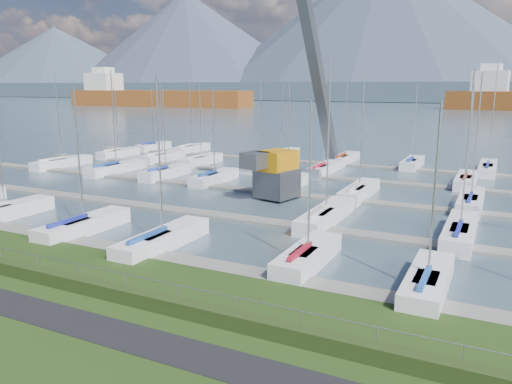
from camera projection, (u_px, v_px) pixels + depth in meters
The scene contains 10 objects.
path at pixel (98, 328), 20.96m from camera, with size 160.00×2.00×0.04m, color black.
water at pixel (474, 106), 251.48m from camera, with size 800.00×540.00×0.20m, color #40535E.
hedge at pixel (138, 298), 23.17m from camera, with size 80.00×0.70×0.70m, color #243413.
fence at pixel (142, 278), 23.34m from camera, with size 0.04×0.04×80.00m, color gray.
foothill at pixel (482, 92), 311.46m from camera, with size 900.00×80.00×12.00m, color #425461.
mountains at pixel (503, 34), 365.12m from camera, with size 1190.00×360.00×115.00m.
docks at pixel (323, 198), 46.42m from camera, with size 90.00×41.60×0.25m.
crane at pixel (287, 137), 45.95m from camera, with size 5.11×13.44×22.35m.
cargo_ship_west at pixel (151, 98), 247.49m from camera, with size 94.99×24.20×21.50m.
sailboat_fleet at pixel (319, 134), 48.13m from camera, with size 74.95×49.65×13.09m.
Camera 1 is at (14.53, -17.33, 10.03)m, focal length 35.00 mm.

